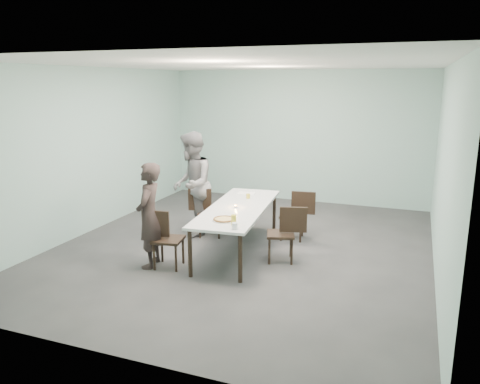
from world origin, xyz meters
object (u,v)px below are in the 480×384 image
(table, at_px, (238,210))
(chair_near_left, at_px, (163,235))
(chair_far_left, at_px, (206,209))
(diner_near, at_px, (149,215))
(water_tumbler, at_px, (235,226))
(pizza, at_px, (224,219))
(chair_near_right, at_px, (286,230))
(beer_glass, at_px, (234,220))
(chair_far_right, at_px, (297,212))
(tealight, at_px, (236,207))
(side_plate, at_px, (231,218))
(diner_far, at_px, (192,184))
(amber_tumbler, at_px, (248,196))

(table, bearing_deg, chair_near_left, -127.56)
(chair_far_left, height_order, diner_near, diner_near)
(table, relative_size, chair_far_left, 3.08)
(chair_far_left, xyz_separation_m, diner_near, (-0.18, -1.61, 0.29))
(water_tumbler, bearing_deg, chair_near_left, 176.19)
(pizza, bearing_deg, chair_near_right, 39.55)
(water_tumbler, bearing_deg, table, 108.88)
(beer_glass, xyz_separation_m, water_tumbler, (0.08, -0.17, -0.03))
(chair_far_right, xyz_separation_m, water_tumbler, (-0.38, -2.04, 0.29))
(chair_near_right, xyz_separation_m, tealight, (-0.87, 0.09, 0.27))
(side_plate, xyz_separation_m, beer_glass, (0.17, -0.31, 0.07))
(chair_near_left, height_order, side_plate, chair_near_left)
(chair_near_right, distance_m, pizza, 1.03)
(side_plate, height_order, tealight, tealight)
(diner_far, bearing_deg, chair_far_right, 81.56)
(beer_glass, bearing_deg, diner_far, 133.48)
(side_plate, bearing_deg, tealight, 104.00)
(chair_near_left, height_order, chair_far_left, same)
(diner_far, distance_m, amber_tumbler, 1.06)
(chair_near_right, height_order, beer_glass, beer_glass)
(chair_near_right, relative_size, chair_far_right, 1.00)
(chair_far_right, height_order, tealight, chair_far_right)
(chair_far_left, bearing_deg, pizza, -71.61)
(chair_far_right, relative_size, water_tumbler, 9.67)
(chair_far_right, height_order, side_plate, chair_far_right)
(chair_near_right, xyz_separation_m, beer_glass, (-0.55, -0.79, 0.32))
(chair_near_left, distance_m, diner_near, 0.35)
(chair_near_right, distance_m, diner_near, 2.09)
(table, bearing_deg, diner_far, 154.80)
(chair_near_left, xyz_separation_m, diner_far, (-0.28, 1.55, 0.44))
(chair_near_left, distance_m, water_tumbler, 1.22)
(pizza, distance_m, side_plate, 0.16)
(chair_far_right, bearing_deg, chair_near_left, 43.78)
(water_tumbler, distance_m, tealight, 1.12)
(chair_near_right, bearing_deg, diner_far, -36.15)
(chair_far_right, relative_size, tealight, 15.54)
(amber_tumbler, bearing_deg, chair_far_left, -175.38)
(table, xyz_separation_m, beer_glass, (0.30, -0.96, 0.13))
(chair_near_right, bearing_deg, water_tumbler, 46.55)
(side_plate, distance_m, beer_glass, 0.36)
(pizza, height_order, side_plate, pizza)
(pizza, bearing_deg, chair_far_left, 124.38)
(pizza, xyz_separation_m, beer_glass, (0.22, -0.16, 0.06))
(table, distance_m, water_tumbler, 1.19)
(diner_far, bearing_deg, diner_near, -17.53)
(side_plate, distance_m, water_tumbler, 0.54)
(chair_far_right, relative_size, beer_glass, 5.80)
(chair_near_left, relative_size, chair_near_right, 1.00)
(pizza, distance_m, water_tumbler, 0.44)
(table, xyz_separation_m, chair_near_right, (0.86, -0.16, -0.19))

